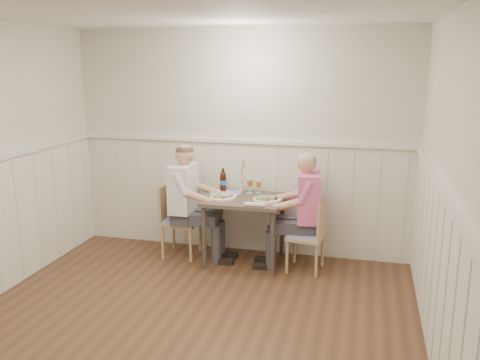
{
  "coord_description": "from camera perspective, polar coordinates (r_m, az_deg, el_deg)",
  "views": [
    {
      "loc": [
        1.42,
        -3.42,
        2.22
      ],
      "look_at": [
        0.14,
        1.64,
        1.0
      ],
      "focal_mm": 38.0,
      "sensor_mm": 36.0,
      "label": 1
    }
  ],
  "objects": [
    {
      "name": "chair_left",
      "position": [
        5.95,
        -7.1,
        -4.18
      ],
      "size": [
        0.4,
        0.4,
        0.84
      ],
      "color": "tan",
      "rests_on": "ground"
    },
    {
      "name": "man_in_pink",
      "position": [
        5.55,
        7.21,
        -4.45
      ],
      "size": [
        0.64,
        0.45,
        1.32
      ],
      "color": "#3F3F47",
      "rests_on": "ground"
    },
    {
      "name": "plate_man",
      "position": [
        5.5,
        2.95,
        -2.07
      ],
      "size": [
        0.31,
        0.31,
        0.08
      ],
      "color": "white",
      "rests_on": "dining_table"
    },
    {
      "name": "chair_right",
      "position": [
        5.52,
        7.89,
        -5.91
      ],
      "size": [
        0.41,
        0.41,
        0.79
      ],
      "color": "tan",
      "rests_on": "ground"
    },
    {
      "name": "rolled_napkin",
      "position": [
        5.27,
        1.66,
        -2.77
      ],
      "size": [
        0.21,
        0.06,
        0.05
      ],
      "color": "white",
      "rests_on": "dining_table"
    },
    {
      "name": "grass_vase",
      "position": [
        5.8,
        0.13,
        0.36
      ],
      "size": [
        0.05,
        0.05,
        0.41
      ],
      "color": "silver",
      "rests_on": "dining_table"
    },
    {
      "name": "plate_diner",
      "position": [
        5.59,
        -2.05,
        -1.86
      ],
      "size": [
        0.28,
        0.28,
        0.07
      ],
      "color": "white",
      "rests_on": "dining_table"
    },
    {
      "name": "gingham_mat",
      "position": [
        5.82,
        -1.58,
        -1.43
      ],
      "size": [
        0.35,
        0.29,
        0.01
      ],
      "color": "#4560A6",
      "rests_on": "dining_table"
    },
    {
      "name": "room_shell",
      "position": [
        3.77,
        -8.27,
        2.29
      ],
      "size": [
        4.04,
        4.54,
        2.6
      ],
      "color": "beige",
      "rests_on": "ground"
    },
    {
      "name": "ground_plane",
      "position": [
        4.32,
        -7.57,
        -17.92
      ],
      "size": [
        4.5,
        4.5,
        0.0
      ],
      "primitive_type": "plane",
      "color": "#4B2F1E"
    },
    {
      "name": "wainscot",
      "position": [
        4.6,
        -4.67,
        -6.3
      ],
      "size": [
        4.0,
        4.49,
        1.34
      ],
      "color": "silver",
      "rests_on": "ground"
    },
    {
      "name": "dining_table",
      "position": [
        5.63,
        0.5,
        -3.07
      ],
      "size": [
        0.86,
        0.7,
        0.75
      ],
      "color": "#494038",
      "rests_on": "ground"
    },
    {
      "name": "beer_glass_a",
      "position": [
        5.81,
        2.1,
        -0.44
      ],
      "size": [
        0.06,
        0.06,
        0.16
      ],
      "color": "silver",
      "rests_on": "dining_table"
    },
    {
      "name": "beer_bottle",
      "position": [
        5.88,
        -1.91,
        -0.12
      ],
      "size": [
        0.08,
        0.08,
        0.27
      ],
      "color": "black",
      "rests_on": "dining_table"
    },
    {
      "name": "beer_glass_b",
      "position": [
        5.78,
        1.1,
        -0.3
      ],
      "size": [
        0.07,
        0.07,
        0.18
      ],
      "color": "silver",
      "rests_on": "dining_table"
    },
    {
      "name": "diner_cream",
      "position": [
        5.81,
        -5.94,
        -3.44
      ],
      "size": [
        0.63,
        0.44,
        1.35
      ],
      "color": "#3F3F47",
      "rests_on": "ground"
    }
  ]
}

